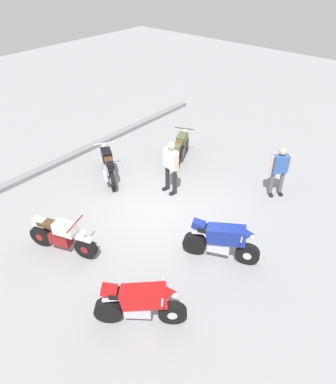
{
  "coord_description": "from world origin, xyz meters",
  "views": [
    {
      "loc": [
        -6.25,
        -5.63,
        6.65
      ],
      "look_at": [
        0.05,
        -0.28,
        0.75
      ],
      "focal_mm": 33.03,
      "sensor_mm": 36.0,
      "label": 1
    }
  ],
  "objects_px": {
    "motorcycle_red_sportbike": "(140,303)",
    "person_in_white_shirt": "(171,164)",
    "motorcycle_olive_vintage": "(181,148)",
    "person_in_blue_shirt": "(279,169)",
    "motorcycle_cream_vintage": "(62,236)",
    "motorcycle_black_cruiser": "(108,165)",
    "motorcycle_blue_sportbike": "(222,240)"
  },
  "relations": [
    {
      "from": "motorcycle_red_sportbike",
      "to": "person_in_white_shirt",
      "type": "distance_m",
      "value": 4.87
    },
    {
      "from": "motorcycle_olive_vintage",
      "to": "person_in_blue_shirt",
      "type": "xyz_separation_m",
      "value": [
        0.28,
        -3.64,
        0.45
      ]
    },
    {
      "from": "motorcycle_red_sportbike",
      "to": "motorcycle_olive_vintage",
      "type": "xyz_separation_m",
      "value": [
        5.85,
        3.61,
        -0.11
      ]
    },
    {
      "from": "motorcycle_red_sportbike",
      "to": "person_in_white_shirt",
      "type": "relative_size",
      "value": 0.94
    },
    {
      "from": "person_in_blue_shirt",
      "to": "motorcycle_red_sportbike",
      "type": "bearing_deg",
      "value": -49.26
    },
    {
      "from": "motorcycle_olive_vintage",
      "to": "person_in_white_shirt",
      "type": "bearing_deg",
      "value": -175.04
    },
    {
      "from": "motorcycle_olive_vintage",
      "to": "motorcycle_cream_vintage",
      "type": "relative_size",
      "value": 0.97
    },
    {
      "from": "motorcycle_black_cruiser",
      "to": "person_in_white_shirt",
      "type": "relative_size",
      "value": 1.03
    },
    {
      "from": "motorcycle_blue_sportbike",
      "to": "person_in_white_shirt",
      "type": "distance_m",
      "value": 3.23
    },
    {
      "from": "motorcycle_blue_sportbike",
      "to": "motorcycle_red_sportbike",
      "type": "distance_m",
      "value": 2.66
    },
    {
      "from": "motorcycle_cream_vintage",
      "to": "person_in_blue_shirt",
      "type": "relative_size",
      "value": 1.14
    },
    {
      "from": "motorcycle_blue_sportbike",
      "to": "motorcycle_cream_vintage",
      "type": "relative_size",
      "value": 0.99
    },
    {
      "from": "motorcycle_black_cruiser",
      "to": "motorcycle_red_sportbike",
      "type": "distance_m",
      "value": 5.77
    },
    {
      "from": "person_in_blue_shirt",
      "to": "person_in_white_shirt",
      "type": "relative_size",
      "value": 0.93
    },
    {
      "from": "motorcycle_black_cruiser",
      "to": "motorcycle_cream_vintage",
      "type": "distance_m",
      "value": 3.55
    },
    {
      "from": "motorcycle_cream_vintage",
      "to": "person_in_white_shirt",
      "type": "xyz_separation_m",
      "value": [
        3.87,
        -0.41,
        0.54
      ]
    },
    {
      "from": "motorcycle_olive_vintage",
      "to": "motorcycle_red_sportbike",
      "type": "bearing_deg",
      "value": -173.15
    },
    {
      "from": "motorcycle_blue_sportbike",
      "to": "person_in_white_shirt",
      "type": "bearing_deg",
      "value": 129.63
    },
    {
      "from": "motorcycle_black_cruiser",
      "to": "motorcycle_olive_vintage",
      "type": "relative_size",
      "value": 1.0
    },
    {
      "from": "person_in_white_shirt",
      "to": "person_in_blue_shirt",
      "type": "bearing_deg",
      "value": 136.46
    },
    {
      "from": "person_in_blue_shirt",
      "to": "motorcycle_olive_vintage",
      "type": "bearing_deg",
      "value": -134.54
    },
    {
      "from": "motorcycle_red_sportbike",
      "to": "motorcycle_black_cruiser",
      "type": "bearing_deg",
      "value": 107.05
    },
    {
      "from": "motorcycle_black_cruiser",
      "to": "motorcycle_blue_sportbike",
      "type": "distance_m",
      "value": 5.02
    },
    {
      "from": "motorcycle_red_sportbike",
      "to": "motorcycle_cream_vintage",
      "type": "height_order",
      "value": "motorcycle_red_sportbike"
    },
    {
      "from": "motorcycle_red_sportbike",
      "to": "motorcycle_olive_vintage",
      "type": "relative_size",
      "value": 0.9
    },
    {
      "from": "motorcycle_blue_sportbike",
      "to": "motorcycle_cream_vintage",
      "type": "distance_m",
      "value": 4.08
    },
    {
      "from": "motorcycle_black_cruiser",
      "to": "person_in_blue_shirt",
      "type": "relative_size",
      "value": 1.11
    },
    {
      "from": "motorcycle_black_cruiser",
      "to": "person_in_blue_shirt",
      "type": "distance_m",
      "value": 5.53
    },
    {
      "from": "motorcycle_red_sportbike",
      "to": "person_in_white_shirt",
      "type": "height_order",
      "value": "person_in_white_shirt"
    },
    {
      "from": "motorcycle_black_cruiser",
      "to": "person_in_blue_shirt",
      "type": "bearing_deg",
      "value": -117.1
    },
    {
      "from": "person_in_blue_shirt",
      "to": "motorcycle_cream_vintage",
      "type": "bearing_deg",
      "value": -76.22
    },
    {
      "from": "person_in_white_shirt",
      "to": "motorcycle_red_sportbike",
      "type": "bearing_deg",
      "value": 41.22
    }
  ]
}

